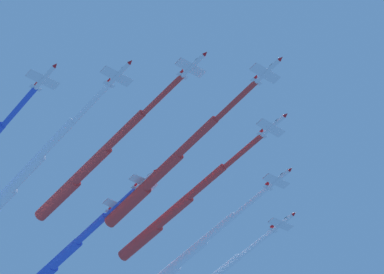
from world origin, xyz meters
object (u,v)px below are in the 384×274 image
Objects in this scene: jet_lead at (159,175)px; jet_port_inner at (170,215)px; jet_starboard_inner at (88,169)px; jet_trail_port at (63,257)px; jet_port_mid at (187,256)px; jet_starboard_mid at (23,176)px.

jet_port_inner reaches higher than jet_lead.
jet_port_inner is 0.95× the size of jet_starboard_inner.
jet_starboard_inner reaches higher than jet_trail_port.
jet_port_inner is (7.92, -14.49, 1.32)m from jet_lead.
jet_port_mid is 54.70m from jet_starboard_mid.
jet_trail_port is at bearing 35.75° from jet_port_mid.
jet_port_inner is at bearing -170.81° from jet_trail_port.
jet_port_mid is (6.34, -15.87, -0.66)m from jet_port_inner.
jet_port_mid is at bearing -144.25° from jet_trail_port.
jet_port_inner is 0.97× the size of jet_starboard_mid.
jet_trail_port reaches higher than jet_port_mid.
jet_lead is 19.93m from jet_starboard_inner.
jet_trail_port is at bearing 9.19° from jet_port_inner.
jet_starboard_mid is at bearing 115.94° from jet_trail_port.
jet_starboard_inner is at bearing 144.88° from jet_trail_port.
jet_port_mid is at bearing -68.23° from jet_port_inner.
jet_starboard_mid is at bearing 73.74° from jet_port_mid.
jet_starboard_inner reaches higher than jet_port_mid.
jet_port_mid reaches higher than jet_lead.
jet_lead is at bearing -143.80° from jet_starboard_inner.
jet_lead is at bearing -143.17° from jet_starboard_mid.
jet_starboard_inner is 17.54m from jet_starboard_mid.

